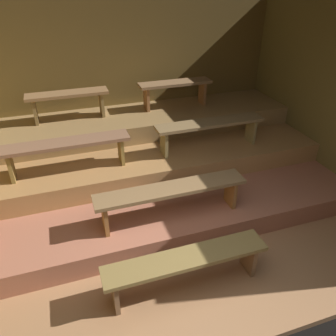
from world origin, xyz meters
TOP-DOWN VIEW (x-y plane):
  - ground at (0.00, 2.03)m, footprint 6.60×4.86m
  - wall_back at (0.00, 4.09)m, footprint 6.60×0.06m
  - wall_right at (2.93, 2.03)m, footprint 0.06×4.86m
  - platform_lower at (0.00, 2.49)m, footprint 5.80×3.13m
  - platform_middle at (0.00, 3.01)m, footprint 5.80×2.10m
  - platform_upper at (0.00, 3.48)m, footprint 5.80×1.15m
  - bench_floor_center at (-0.06, 0.45)m, footprint 1.84×0.33m
  - bench_lower_center at (0.07, 1.33)m, footprint 1.96×0.33m
  - bench_middle_left at (-1.09, 2.44)m, footprint 1.75×0.33m
  - bench_middle_right at (1.09, 2.44)m, footprint 1.75×0.33m
  - bench_upper_left at (-0.94, 3.64)m, footprint 1.32×0.33m
  - bench_upper_right at (0.94, 3.64)m, footprint 1.32×0.33m

SIDE VIEW (x-z plane):
  - ground at x=0.00m, z-range -0.08..0.00m
  - platform_lower at x=0.00m, z-range 0.00..0.31m
  - bench_floor_center at x=-0.06m, z-range 0.14..0.61m
  - platform_middle at x=0.00m, z-range 0.31..0.62m
  - bench_lower_center at x=0.07m, z-range 0.46..0.92m
  - platform_upper at x=0.00m, z-range 0.62..0.92m
  - bench_middle_left at x=-1.09m, z-range 0.76..1.22m
  - bench_middle_right at x=1.09m, z-range 0.76..1.22m
  - bench_upper_left at x=-0.94m, z-range 1.05..1.51m
  - bench_upper_right at x=0.94m, z-range 1.05..1.51m
  - wall_back at x=0.00m, z-range 0.00..2.75m
  - wall_right at x=2.93m, z-range 0.00..2.75m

